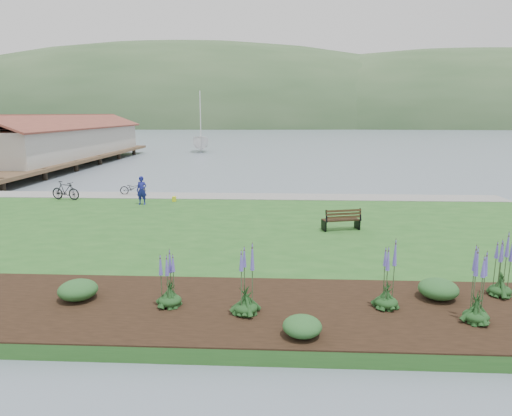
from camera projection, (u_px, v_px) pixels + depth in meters
The scene contains 20 objects.
ground at pixel (212, 230), 21.99m from camera, with size 600.00×600.00×0.00m, color slate.
lawn at pixel (205, 237), 19.99m from camera, with size 34.00×20.00×0.40m, color #22551E.
shoreline_path at pixel (228, 196), 28.65m from camera, with size 34.00×2.20×0.03m, color gray.
garden_bed at pixel (270, 308), 12.17m from camera, with size 24.00×4.40×0.04m, color black.
far_hillside at pixel (320, 127), 187.22m from camera, with size 580.00×80.00×38.00m, color #32502D, non-canonical shape.
pier_pavilion at pixel (65, 140), 49.35m from camera, with size 8.00×36.00×5.40m.
park_bench at pixel (342, 219), 20.27m from camera, with size 1.75×1.06×1.02m.
person at pixel (142, 188), 25.94m from camera, with size 0.69×0.48×1.91m, color navy.
bicycle_a at pixel (133, 188), 29.16m from camera, with size 1.63×0.57×0.86m, color black.
bicycle_b at pixel (65, 191), 27.42m from camera, with size 1.86×0.54×1.12m, color black.
sailboat at pixel (201, 152), 66.57m from camera, with size 10.47×10.66×27.60m, color silver.
pannier at pixel (174, 199), 26.99m from camera, with size 0.18×0.27×0.29m, color yellow.
echium_0 at pixel (246, 286), 11.64m from camera, with size 0.62×0.62×2.01m.
echium_1 at pixel (387, 280), 12.00m from camera, with size 0.62×0.62×2.04m.
echium_2 at pixel (478, 292), 11.16m from camera, with size 0.62×0.62×1.98m.
echium_3 at pixel (503, 268), 12.79m from camera, with size 0.62×0.62×1.96m.
echium_4 at pixel (169, 282), 12.12m from camera, with size 0.62×0.62×1.74m.
shrub_0 at pixel (78, 290), 12.66m from camera, with size 1.08×1.08×0.54m, color #1E4C21.
shrub_1 at pixel (302, 326), 10.58m from camera, with size 0.92×0.92×0.46m, color #1E4C21.
shrub_2 at pixel (438, 289), 12.72m from camera, with size 1.09×1.09×0.55m, color #1E4C21.
Camera 1 is at (3.20, -21.17, 5.52)m, focal length 32.00 mm.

